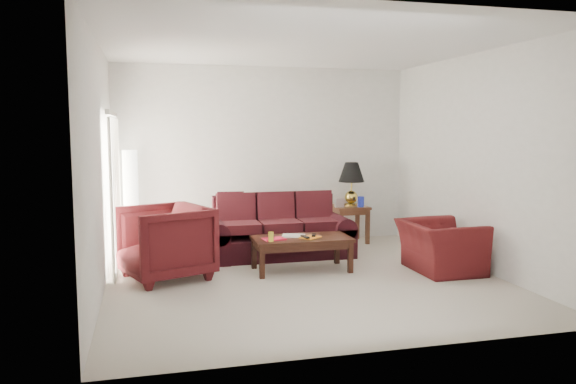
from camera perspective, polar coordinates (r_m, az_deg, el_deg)
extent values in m
plane|color=beige|center=(7.44, 1.62, -8.78)|extent=(5.00, 5.00, 0.00)
cube|color=silver|center=(8.27, -17.29, 0.08)|extent=(0.10, 2.00, 2.16)
cube|color=black|center=(9.16, -5.84, -1.32)|extent=(0.45, 0.25, 0.45)
cube|color=silver|center=(9.51, 5.25, -1.11)|extent=(0.15, 0.06, 0.15)
cylinder|color=#18259F|center=(9.62, 7.41, -0.98)|extent=(0.14, 0.14, 0.17)
cube|color=silver|center=(9.81, 5.42, -0.89)|extent=(0.17, 0.18, 0.05)
imported|color=#3E0E11|center=(7.50, -12.45, -5.01)|extent=(1.36, 1.35, 0.97)
imported|color=#440F11|center=(8.00, 15.22, -5.38)|extent=(0.93, 1.07, 0.69)
cube|color=red|center=(7.58, -1.42, -4.79)|extent=(0.32, 0.26, 0.02)
cube|color=silver|center=(7.81, 0.57, -4.45)|extent=(0.37, 0.32, 0.02)
cube|color=orange|center=(7.70, 2.27, -4.61)|extent=(0.33, 0.32, 0.02)
cube|color=black|center=(7.63, 1.75, -4.56)|extent=(0.08, 0.19, 0.02)
cube|color=black|center=(7.77, 2.64, -4.37)|extent=(0.11, 0.18, 0.02)
cylinder|color=gold|center=(7.45, -1.75, -4.56)|extent=(0.09, 0.09, 0.13)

